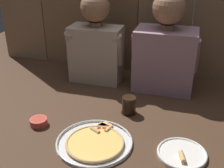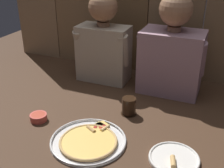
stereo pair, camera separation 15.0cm
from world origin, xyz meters
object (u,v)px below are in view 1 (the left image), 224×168
object	(u,v)px
pizza_tray	(95,142)
diner_left	(96,40)
drinking_glass	(129,105)
diner_right	(166,46)
dipping_bowl	(39,121)
dinner_plate	(182,154)

from	to	relation	value
pizza_tray	diner_left	size ratio (longest dim) A/B	0.61
drinking_glass	diner_left	size ratio (longest dim) A/B	0.16
diner_right	dipping_bowl	bearing A→B (deg)	-132.52
diner_left	diner_right	bearing A→B (deg)	0.05
diner_right	dinner_plate	bearing A→B (deg)	-75.44
pizza_tray	dinner_plate	xyz separation A→B (m)	(0.40, 0.03, -0.00)
dinner_plate	drinking_glass	distance (m)	0.42
drinking_glass	diner_right	size ratio (longest dim) A/B	0.16
pizza_tray	dipping_bowl	size ratio (longest dim) A/B	4.03
diner_left	diner_right	size ratio (longest dim) A/B	0.96
diner_left	dipping_bowl	bearing A→B (deg)	-100.05
drinking_glass	pizza_tray	bearing A→B (deg)	-106.00
dinner_plate	dipping_bowl	size ratio (longest dim) A/B	2.47
dinner_plate	dipping_bowl	distance (m)	0.73
pizza_tray	diner_right	world-z (taller)	diner_right
dipping_bowl	diner_left	bearing A→B (deg)	79.95
dinner_plate	dipping_bowl	xyz separation A→B (m)	(-0.73, 0.04, 0.01)
diner_left	drinking_glass	bearing A→B (deg)	-49.40
pizza_tray	diner_left	distance (m)	0.77
diner_right	pizza_tray	bearing A→B (deg)	-108.64
dinner_plate	drinking_glass	world-z (taller)	drinking_glass
dinner_plate	diner_left	distance (m)	0.94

